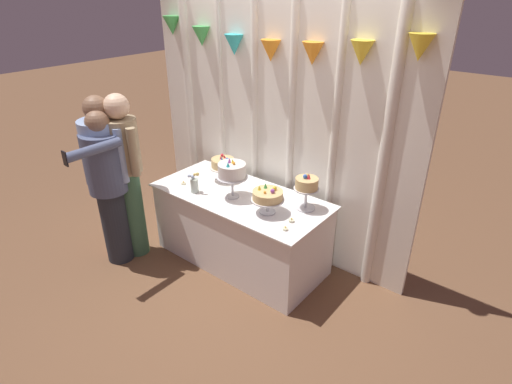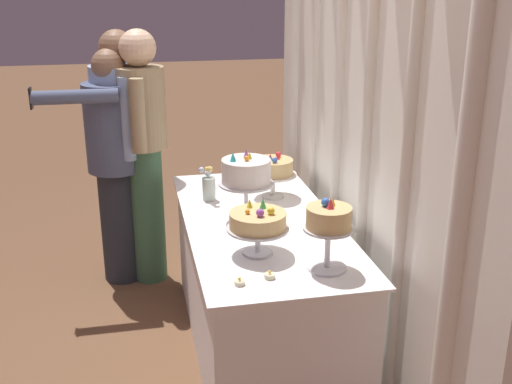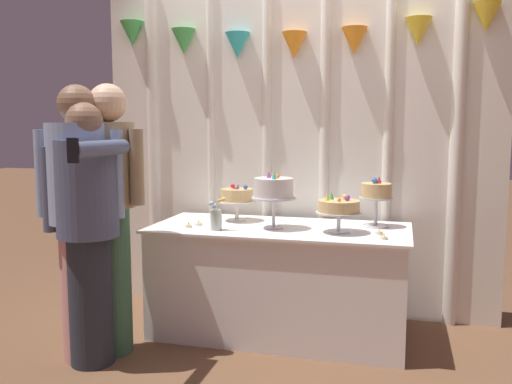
{
  "view_description": "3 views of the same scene",
  "coord_description": "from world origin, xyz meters",
  "px_view_note": "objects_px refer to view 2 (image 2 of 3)",
  "views": [
    {
      "loc": [
        2.27,
        -2.49,
        2.54
      ],
      "look_at": [
        0.19,
        0.11,
        0.83
      ],
      "focal_mm": 28.74,
      "sensor_mm": 36.0,
      "label": 1
    },
    {
      "loc": [
        3.04,
        -0.55,
        2.0
      ],
      "look_at": [
        0.17,
        0.04,
        0.97
      ],
      "focal_mm": 44.08,
      "sensor_mm": 36.0,
      "label": 2
    },
    {
      "loc": [
        0.78,
        -3.45,
        1.43
      ],
      "look_at": [
        -0.19,
        0.17,
        0.97
      ],
      "focal_mm": 38.36,
      "sensor_mm": 36.0,
      "label": 3
    }
  ],
  "objects_px": {
    "cake_display_leftmost": "(273,169)",
    "guest_man_pink_jacket": "(124,148)",
    "tealight_near_right": "(270,276)",
    "tealight_far_left": "(212,186)",
    "tealight_near_left": "(227,187)",
    "cake_table": "(260,283)",
    "cake_display_midleft": "(246,173)",
    "guest_girl_blue_dress": "(115,159)",
    "guest_man_dark_suit": "(144,147)",
    "cake_display_rightmost": "(329,223)",
    "tealight_far_right": "(239,282)",
    "flower_vase": "(208,186)",
    "cake_display_midright": "(258,222)"
  },
  "relations": [
    {
      "from": "cake_display_leftmost",
      "to": "guest_man_dark_suit",
      "type": "relative_size",
      "value": 0.16
    },
    {
      "from": "tealight_far_right",
      "to": "guest_girl_blue_dress",
      "type": "distance_m",
      "value": 1.76
    },
    {
      "from": "flower_vase",
      "to": "tealight_far_left",
      "type": "xyz_separation_m",
      "value": [
        -0.21,
        0.05,
        -0.08
      ]
    },
    {
      "from": "tealight_far_left",
      "to": "guest_man_dark_suit",
      "type": "height_order",
      "value": "guest_man_dark_suit"
    },
    {
      "from": "tealight_near_right",
      "to": "guest_man_dark_suit",
      "type": "xyz_separation_m",
      "value": [
        -1.6,
        -0.47,
        0.18
      ]
    },
    {
      "from": "tealight_near_left",
      "to": "cake_display_midright",
      "type": "bearing_deg",
      "value": -0.2
    },
    {
      "from": "cake_table",
      "to": "cake_display_leftmost",
      "type": "distance_m",
      "value": 0.66
    },
    {
      "from": "tealight_far_right",
      "to": "guest_girl_blue_dress",
      "type": "xyz_separation_m",
      "value": [
        -1.68,
        -0.52,
        0.09
      ]
    },
    {
      "from": "cake_display_midright",
      "to": "tealight_near_left",
      "type": "distance_m",
      "value": 0.96
    },
    {
      "from": "cake_table",
      "to": "cake_display_rightmost",
      "type": "bearing_deg",
      "value": 15.21
    },
    {
      "from": "cake_display_midleft",
      "to": "cake_display_midright",
      "type": "distance_m",
      "value": 0.44
    },
    {
      "from": "cake_display_midleft",
      "to": "tealight_near_left",
      "type": "height_order",
      "value": "cake_display_midleft"
    },
    {
      "from": "cake_display_midright",
      "to": "cake_display_rightmost",
      "type": "relative_size",
      "value": 0.85
    },
    {
      "from": "tealight_far_right",
      "to": "guest_man_dark_suit",
      "type": "height_order",
      "value": "guest_man_dark_suit"
    },
    {
      "from": "cake_display_leftmost",
      "to": "guest_man_pink_jacket",
      "type": "distance_m",
      "value": 1.11
    },
    {
      "from": "cake_table",
      "to": "cake_display_midleft",
      "type": "height_order",
      "value": "cake_display_midleft"
    },
    {
      "from": "tealight_near_right",
      "to": "tealight_far_left",
      "type": "bearing_deg",
      "value": -176.24
    },
    {
      "from": "cake_display_midleft",
      "to": "tealight_far_left",
      "type": "height_order",
      "value": "cake_display_midleft"
    },
    {
      "from": "flower_vase",
      "to": "tealight_near_left",
      "type": "xyz_separation_m",
      "value": [
        -0.17,
        0.13,
        -0.08
      ]
    },
    {
      "from": "guest_girl_blue_dress",
      "to": "guest_man_dark_suit",
      "type": "height_order",
      "value": "guest_man_dark_suit"
    },
    {
      "from": "guest_man_dark_suit",
      "to": "guest_man_pink_jacket",
      "type": "height_order",
      "value": "guest_man_dark_suit"
    },
    {
      "from": "cake_display_midleft",
      "to": "flower_vase",
      "type": "distance_m",
      "value": 0.42
    },
    {
      "from": "tealight_near_right",
      "to": "cake_display_rightmost",
      "type": "bearing_deg",
      "value": 97.58
    },
    {
      "from": "cake_display_leftmost",
      "to": "tealight_near_right",
      "type": "xyz_separation_m",
      "value": [
        1.01,
        -0.25,
        -0.16
      ]
    },
    {
      "from": "tealight_far_right",
      "to": "guest_man_dark_suit",
      "type": "distance_m",
      "value": 1.67
    },
    {
      "from": "tealight_far_left",
      "to": "tealight_far_right",
      "type": "distance_m",
      "value": 1.28
    },
    {
      "from": "cake_display_midright",
      "to": "tealight_near_left",
      "type": "relative_size",
      "value": 5.74
    },
    {
      "from": "cake_table",
      "to": "tealight_near_right",
      "type": "height_order",
      "value": "tealight_near_right"
    },
    {
      "from": "tealight_far_left",
      "to": "tealight_far_right",
      "type": "relative_size",
      "value": 1.01
    },
    {
      "from": "cake_display_midright",
      "to": "flower_vase",
      "type": "height_order",
      "value": "cake_display_midright"
    },
    {
      "from": "tealight_near_left",
      "to": "guest_man_dark_suit",
      "type": "bearing_deg",
      "value": -129.14
    },
    {
      "from": "cake_table",
      "to": "cake_display_midright",
      "type": "distance_m",
      "value": 0.68
    },
    {
      "from": "cake_display_midleft",
      "to": "tealight_near_right",
      "type": "height_order",
      "value": "cake_display_midleft"
    },
    {
      "from": "cake_display_leftmost",
      "to": "tealight_far_left",
      "type": "relative_size",
      "value": 5.98
    },
    {
      "from": "flower_vase",
      "to": "guest_man_dark_suit",
      "type": "bearing_deg",
      "value": -148.52
    },
    {
      "from": "cake_table",
      "to": "tealight_far_right",
      "type": "relative_size",
      "value": 37.79
    },
    {
      "from": "cake_display_midleft",
      "to": "guest_man_dark_suit",
      "type": "relative_size",
      "value": 0.23
    },
    {
      "from": "tealight_far_left",
      "to": "tealight_near_left",
      "type": "xyz_separation_m",
      "value": [
        0.04,
        0.09,
        -0.0
      ]
    },
    {
      "from": "tealight_near_right",
      "to": "guest_man_pink_jacket",
      "type": "relative_size",
      "value": 0.03
    },
    {
      "from": "guest_man_dark_suit",
      "to": "tealight_near_right",
      "type": "bearing_deg",
      "value": 16.53
    },
    {
      "from": "tealight_near_right",
      "to": "tealight_near_left",
      "type": "bearing_deg",
      "value": 179.75
    },
    {
      "from": "flower_vase",
      "to": "tealight_near_right",
      "type": "bearing_deg",
      "value": 7.13
    },
    {
      "from": "flower_vase",
      "to": "guest_man_pink_jacket",
      "type": "xyz_separation_m",
      "value": [
        -0.69,
        -0.47,
        0.07
      ]
    },
    {
      "from": "tealight_near_left",
      "to": "guest_man_pink_jacket",
      "type": "distance_m",
      "value": 0.81
    },
    {
      "from": "guest_man_pink_jacket",
      "to": "guest_girl_blue_dress",
      "type": "bearing_deg",
      "value": -36.93
    },
    {
      "from": "tealight_near_left",
      "to": "tealight_near_right",
      "type": "relative_size",
      "value": 1.04
    },
    {
      "from": "tealight_near_left",
      "to": "guest_girl_blue_dress",
      "type": "relative_size",
      "value": 0.03
    },
    {
      "from": "cake_display_midright",
      "to": "guest_girl_blue_dress",
      "type": "xyz_separation_m",
      "value": [
        -1.39,
        -0.67,
        -0.06
      ]
    },
    {
      "from": "cake_table",
      "to": "cake_display_leftmost",
      "type": "xyz_separation_m",
      "value": [
        -0.35,
        0.15,
        0.55
      ]
    },
    {
      "from": "cake_table",
      "to": "cake_display_leftmost",
      "type": "height_order",
      "value": "cake_display_leftmost"
    }
  ]
}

